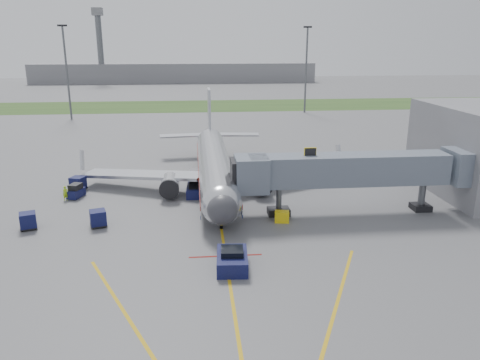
{
  "coord_description": "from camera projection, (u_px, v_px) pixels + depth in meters",
  "views": [
    {
      "loc": [
        -2.21,
        -38.85,
        16.83
      ],
      "look_at": [
        2.27,
        6.96,
        3.2
      ],
      "focal_mm": 35.0,
      "sensor_mm": 36.0,
      "label": 1
    }
  ],
  "objects": [
    {
      "name": "baggage_tug",
      "position": [
        76.0,
        191.0,
        52.49
      ],
      "size": [
        1.8,
        2.5,
        1.57
      ],
      "color": "#0C0C36",
      "rests_on": "ground"
    },
    {
      "name": "baggage_cart_c",
      "position": [
        78.0,
        184.0,
        54.93
      ],
      "size": [
        1.96,
        1.96,
        1.64
      ],
      "color": "#0C0C36",
      "rests_on": "ground"
    },
    {
      "name": "ground_power_cart",
      "position": [
        282.0,
        217.0,
        45.33
      ],
      "size": [
        1.5,
        1.13,
        1.1
      ],
      "color": "yellow",
      "rests_on": "ground"
    },
    {
      "name": "baggage_cart_a",
      "position": [
        98.0,
        218.0,
        44.17
      ],
      "size": [
        1.84,
        1.84,
        1.59
      ],
      "color": "#0C0C36",
      "rests_on": "ground"
    },
    {
      "name": "distant_terminal",
      "position": [
        175.0,
        73.0,
        202.22
      ],
      "size": [
        120.0,
        14.0,
        8.0
      ],
      "primitive_type": "cube",
      "color": "slate",
      "rests_on": "ground"
    },
    {
      "name": "grass_strip",
      "position": [
        202.0,
        106.0,
        127.95
      ],
      "size": [
        300.0,
        25.0,
        0.01
      ],
      "primitive_type": "cube",
      "color": "#2D4C1E",
      "rests_on": "ground"
    },
    {
      "name": "ground",
      "position": [
        222.0,
        237.0,
        42.06
      ],
      "size": [
        400.0,
        400.0,
        0.0
      ],
      "primitive_type": "plane",
      "color": "#565659",
      "rests_on": "ground"
    },
    {
      "name": "ramp_worker",
      "position": [
        66.0,
        193.0,
        51.46
      ],
      "size": [
        0.7,
        0.61,
        1.63
      ],
      "primitive_type": "imported",
      "rotation": [
        0.0,
        0.0,
        0.46
      ],
      "color": "#9CCF18",
      "rests_on": "ground"
    },
    {
      "name": "jet_bridge",
      "position": [
        347.0,
        170.0,
        46.76
      ],
      "size": [
        25.3,
        4.0,
        6.9
      ],
      "color": "slate",
      "rests_on": "ground"
    },
    {
      "name": "light_mast_right",
      "position": [
        306.0,
        68.0,
        112.91
      ],
      "size": [
        2.0,
        0.44,
        20.4
      ],
      "color": "#595B60",
      "rests_on": "ground"
    },
    {
      "name": "control_tower",
      "position": [
        100.0,
        41.0,
        190.87
      ],
      "size": [
        4.0,
        4.0,
        30.0
      ],
      "color": "#595B60",
      "rests_on": "ground"
    },
    {
      "name": "apron_markings",
      "position": [
        229.0,
        276.0,
        35.0
      ],
      "size": [
        21.52,
        50.0,
        0.01
      ],
      "color": "gold",
      "rests_on": "ground"
    },
    {
      "name": "belt_loader",
      "position": [
        194.0,
        189.0,
        53.54
      ],
      "size": [
        1.78,
        4.97,
        2.4
      ],
      "color": "#0C0C36",
      "rests_on": "ground"
    },
    {
      "name": "airliner",
      "position": [
        214.0,
        165.0,
        55.86
      ],
      "size": [
        32.1,
        35.67,
        10.25
      ],
      "color": "silver",
      "rests_on": "ground"
    },
    {
      "name": "baggage_cart_b",
      "position": [
        28.0,
        221.0,
        43.57
      ],
      "size": [
        1.85,
        1.85,
        1.58
      ],
      "color": "#0C0C36",
      "rests_on": "ground"
    },
    {
      "name": "light_mast_left",
      "position": [
        67.0,
        70.0,
        103.0
      ],
      "size": [
        2.0,
        0.44,
        20.4
      ],
      "color": "#595B60",
      "rests_on": "ground"
    },
    {
      "name": "pushback_tug",
      "position": [
        232.0,
        260.0,
        36.08
      ],
      "size": [
        2.6,
        3.99,
        1.6
      ],
      "color": "#0C0C36",
      "rests_on": "ground"
    }
  ]
}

